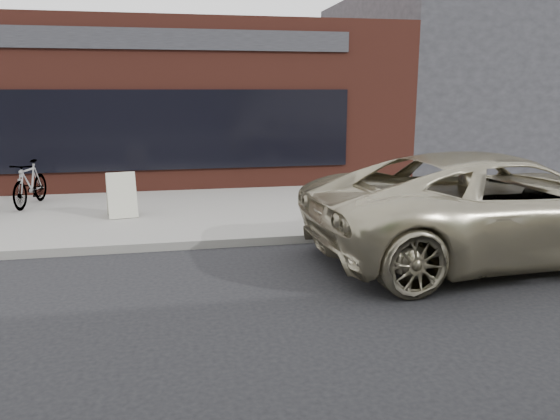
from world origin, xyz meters
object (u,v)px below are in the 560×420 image
motorcycle (373,214)px  minivan (497,206)px  sandwich_sign (122,194)px  bicycle_rear (30,184)px

motorcycle → minivan: bearing=-48.2°
motorcycle → sandwich_sign: bearing=142.3°
bicycle_rear → sandwich_sign: bearing=-24.2°
motorcycle → bicycle_rear: size_ratio=1.13×
minivan → sandwich_sign: (-6.16, 3.60, -0.26)m
bicycle_rear → sandwich_sign: bicycle_rear is taller
bicycle_rear → sandwich_sign: (2.09, -1.47, -0.05)m
motorcycle → minivan: (1.62, -1.26, 0.34)m
motorcycle → sandwich_sign: size_ratio=2.08×
motorcycle → sandwich_sign: motorcycle is taller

